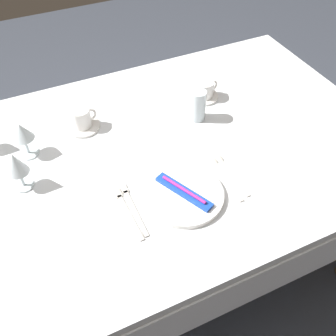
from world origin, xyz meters
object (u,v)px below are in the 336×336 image
object	(u,v)px
drink_tumbler	(198,107)
wine_glass_left	(22,133)
dinner_plate	(184,195)
toothbrush_package	(184,191)
coffee_cup_right	(204,89)
spoon_soup	(222,173)
coffee_cup_left	(81,118)
fork_inner	(127,211)
spoon_dessert	(228,170)
wine_glass_centre	(16,165)
fork_outer	(133,207)

from	to	relation	value
drink_tumbler	wine_glass_left	bearing A→B (deg)	173.25
dinner_plate	toothbrush_package	world-z (taller)	toothbrush_package
coffee_cup_right	toothbrush_package	bearing A→B (deg)	-125.27
spoon_soup	coffee_cup_left	distance (m)	0.57
wine_glass_left	fork_inner	bearing A→B (deg)	-59.80
spoon_dessert	drink_tumbler	bearing A→B (deg)	83.02
dinner_plate	drink_tumbler	distance (m)	0.41
spoon_dessert	wine_glass_left	bearing A→B (deg)	148.53
toothbrush_package	wine_glass_centre	distance (m)	0.53
toothbrush_package	fork_outer	bearing A→B (deg)	169.86
wine_glass_left	drink_tumbler	distance (m)	0.65
toothbrush_package	spoon_dessert	xyz separation A→B (m)	(0.19, 0.04, -0.02)
wine_glass_centre	wine_glass_left	distance (m)	0.16
spoon_soup	wine_glass_left	xyz separation A→B (m)	(-0.58, 0.38, 0.09)
coffee_cup_left	wine_glass_left	xyz separation A→B (m)	(-0.22, -0.06, 0.05)
toothbrush_package	coffee_cup_right	bearing A→B (deg)	54.73
coffee_cup_left	wine_glass_centre	size ratio (longest dim) A/B	0.67
coffee_cup_right	wine_glass_centre	size ratio (longest dim) A/B	0.72
dinner_plate	wine_glass_centre	xyz separation A→B (m)	(-0.46, 0.26, 0.09)
toothbrush_package	drink_tumbler	distance (m)	0.41
toothbrush_package	fork_outer	xyz separation A→B (m)	(-0.17, 0.03, -0.02)
fork_inner	dinner_plate	bearing A→B (deg)	-6.59
coffee_cup_left	drink_tumbler	xyz separation A→B (m)	(0.42, -0.14, 0.01)
fork_outer	drink_tumbler	distance (m)	0.50
dinner_plate	coffee_cup_right	xyz separation A→B (m)	(0.32, 0.45, 0.03)
wine_glass_centre	coffee_cup_left	bearing A→B (deg)	38.57
fork_inner	wine_glass_centre	distance (m)	0.38
dinner_plate	spoon_soup	bearing A→B (deg)	12.58
spoon_soup	wine_glass_left	bearing A→B (deg)	147.05
dinner_plate	fork_inner	bearing A→B (deg)	173.41
fork_outer	wine_glass_centre	distance (m)	0.39
toothbrush_package	spoon_dessert	size ratio (longest dim) A/B	0.97
toothbrush_package	fork_inner	world-z (taller)	toothbrush_package
dinner_plate	wine_glass_centre	bearing A→B (deg)	150.20
spoon_dessert	wine_glass_centre	xyz separation A→B (m)	(-0.65, 0.22, 0.10)
dinner_plate	coffee_cup_right	size ratio (longest dim) A/B	2.46
coffee_cup_left	coffee_cup_right	xyz separation A→B (m)	(0.51, -0.02, -0.00)
fork_inner	wine_glass_left	size ratio (longest dim) A/B	1.63
dinner_plate	wine_glass_centre	distance (m)	0.54
wine_glass_left	spoon_soup	bearing A→B (deg)	-32.95
wine_glass_centre	wine_glass_left	xyz separation A→B (m)	(0.04, 0.15, -0.00)
spoon_soup	coffee_cup_left	world-z (taller)	coffee_cup_left
fork_inner	wine_glass_centre	world-z (taller)	wine_glass_centre
fork_outer	spoon_dessert	distance (m)	0.36
dinner_plate	fork_outer	bearing A→B (deg)	169.86
spoon_soup	spoon_dessert	distance (m)	0.03
fork_inner	coffee_cup_left	bearing A→B (deg)	91.16
coffee_cup_left	coffee_cup_right	bearing A→B (deg)	-2.71
fork_outer	spoon_dessert	bearing A→B (deg)	1.96
coffee_cup_right	coffee_cup_left	bearing A→B (deg)	177.29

